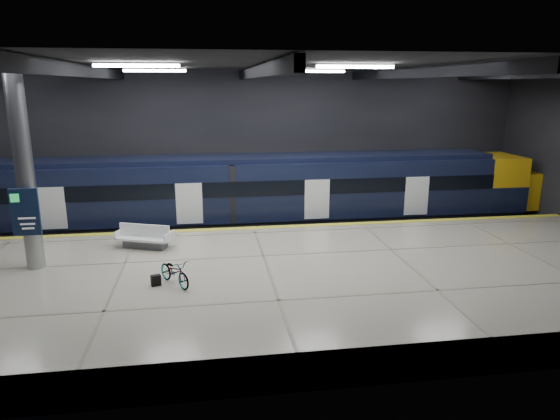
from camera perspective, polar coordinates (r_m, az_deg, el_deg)
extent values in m
plane|color=black|center=(20.03, -2.24, -7.27)|extent=(30.00, 30.00, 0.00)
cube|color=black|center=(26.82, -4.23, 7.03)|extent=(30.00, 0.10, 8.00)
cube|color=black|center=(11.23, 2.10, -3.04)|extent=(30.00, 0.10, 8.00)
cube|color=black|center=(18.66, -2.48, 16.26)|extent=(30.00, 16.00, 0.10)
cube|color=black|center=(18.97, -21.43, 14.54)|extent=(0.25, 16.00, 0.40)
cube|color=black|center=(18.65, -2.48, 15.49)|extent=(0.25, 16.00, 0.40)
cube|color=black|center=(20.19, 15.33, 14.92)|extent=(0.25, 16.00, 0.40)
cube|color=white|center=(16.67, -16.04, 15.58)|extent=(2.60, 0.18, 0.10)
cube|color=white|center=(17.28, 8.60, 15.88)|extent=(2.60, 0.18, 0.10)
cube|color=white|center=(20.44, 28.34, 14.12)|extent=(2.60, 0.18, 0.10)
cube|color=white|center=(22.63, -14.11, 15.19)|extent=(2.60, 0.18, 0.10)
cube|color=white|center=(23.09, 4.12, 15.54)|extent=(2.60, 0.18, 0.10)
cube|color=white|center=(25.54, 20.17, 14.61)|extent=(2.60, 0.18, 0.10)
cube|color=#B7AE9B|center=(17.52, -1.34, -8.55)|extent=(30.00, 11.00, 1.10)
cube|color=yellow|center=(22.27, -3.05, -2.04)|extent=(30.00, 0.40, 0.01)
cube|color=gray|center=(24.50, -3.48, -3.03)|extent=(30.00, 0.08, 0.16)
cube|color=gray|center=(25.87, -3.77, -2.10)|extent=(30.00, 0.08, 0.16)
cube|color=black|center=(25.07, -3.23, -1.51)|extent=(24.00, 2.58, 0.80)
cube|color=black|center=(24.65, -3.29, 2.47)|extent=(24.00, 2.80, 2.75)
cube|color=black|center=(24.39, -3.34, 5.91)|extent=(24.00, 2.30, 0.24)
cube|color=black|center=(23.22, -2.98, 2.43)|extent=(24.00, 0.04, 0.70)
cube|color=white|center=(23.81, 4.25, 1.23)|extent=(1.20, 0.05, 1.90)
cube|color=gold|center=(28.86, 23.39, 3.05)|extent=(2.00, 2.80, 2.75)
ellipsoid|color=gold|center=(30.39, 27.48, 2.20)|extent=(3.60, 2.52, 1.90)
cube|color=black|center=(28.99, 23.93, 3.39)|extent=(1.60, 2.38, 0.80)
cube|color=#595B60|center=(20.26, -15.13, -3.75)|extent=(1.75, 1.10, 0.31)
cube|color=white|center=(20.19, -15.17, -3.10)|extent=(2.27, 1.59, 0.08)
cube|color=white|center=(20.10, -15.22, -2.30)|extent=(1.97, 0.84, 0.52)
cube|color=white|center=(20.65, -17.75, -2.53)|extent=(0.38, 0.85, 0.31)
cube|color=white|center=(19.69, -12.50, -2.99)|extent=(0.38, 0.85, 0.31)
imported|color=#99999E|center=(16.32, -11.94, -6.91)|extent=(1.39, 1.69, 0.87)
cube|color=black|center=(16.46, -14.00, -7.81)|extent=(0.34, 0.27, 0.35)
cylinder|color=#9EA0A5|center=(18.74, -27.18, 4.11)|extent=(0.60, 0.60, 6.90)
cube|color=#101E3B|center=(18.60, -27.11, -0.20)|extent=(0.90, 0.12, 1.60)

